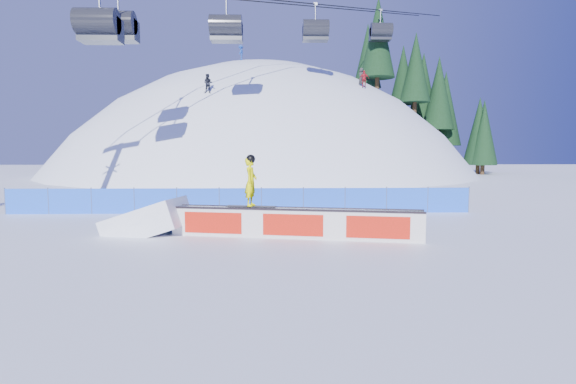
{
  "coord_description": "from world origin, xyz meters",
  "views": [
    {
      "loc": [
        1.65,
        -16.75,
        2.97
      ],
      "look_at": [
        2.16,
        0.77,
        1.36
      ],
      "focal_mm": 28.0,
      "sensor_mm": 36.0,
      "label": 1
    }
  ],
  "objects": [
    {
      "name": "distant_skiers",
      "position": [
        2.6,
        30.54,
        11.35
      ],
      "size": [
        16.05,
        12.94,
        6.87
      ],
      "color": "black",
      "rests_on": "ground"
    },
    {
      "name": "snow_hill",
      "position": [
        0.0,
        42.0,
        -18.0
      ],
      "size": [
        64.0,
        64.0,
        64.0
      ],
      "color": "white",
      "rests_on": "ground"
    },
    {
      "name": "treeline",
      "position": [
        21.78,
        41.63,
        10.72
      ],
      "size": [
        22.04,
        12.64,
        21.46
      ],
      "color": "#372516",
      "rests_on": "ground"
    },
    {
      "name": "ground",
      "position": [
        0.0,
        0.0,
        0.0
      ],
      "size": [
        160.0,
        160.0,
        0.0
      ],
      "primitive_type": "plane",
      "color": "white",
      "rests_on": "ground"
    },
    {
      "name": "chairlift",
      "position": [
        4.74,
        27.49,
        16.89
      ],
      "size": [
        40.8,
        41.7,
        22.0
      ],
      "color": "#969BA3",
      "rests_on": "ground"
    },
    {
      "name": "snowboarder",
      "position": [
        0.82,
        -1.3,
        1.93
      ],
      "size": [
        1.76,
        0.69,
        1.81
      ],
      "rotation": [
        0.0,
        0.0,
        1.34
      ],
      "color": "black",
      "rests_on": "rail_box"
    },
    {
      "name": "snow_ramp",
      "position": [
        -2.99,
        -0.54,
        0.0
      ],
      "size": [
        3.22,
        2.36,
        1.82
      ],
      "primitive_type": null,
      "rotation": [
        0.0,
        -0.31,
        -0.2
      ],
      "color": "white",
      "rests_on": "ground"
    },
    {
      "name": "rail_box",
      "position": [
        2.3,
        -1.6,
        0.51
      ],
      "size": [
        8.58,
        2.29,
        1.04
      ],
      "rotation": [
        0.0,
        0.0,
        -0.2
      ],
      "color": "silver",
      "rests_on": "ground"
    },
    {
      "name": "safety_fence",
      "position": [
        0.0,
        4.5,
        0.6
      ],
      "size": [
        22.05,
        0.05,
        1.3
      ],
      "color": "blue",
      "rests_on": "ground"
    }
  ]
}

